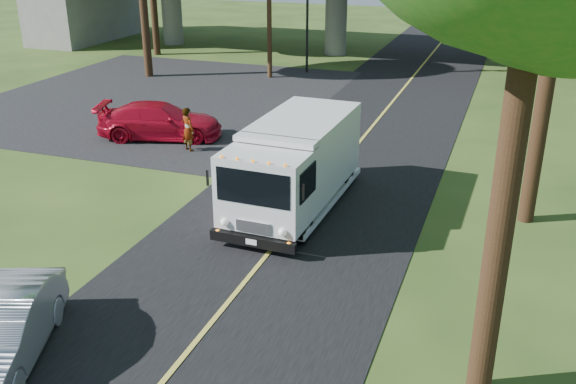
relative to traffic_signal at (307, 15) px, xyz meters
The scene contains 9 objects.
ground 26.87m from the traffic_signal, 77.01° to the right, with size 120.00×120.00×0.00m, color #284016.
road 17.38m from the traffic_signal, 69.44° to the right, with size 7.00×90.00×0.02m, color black.
parking_lot 9.96m from the traffic_signal, 122.01° to the right, with size 16.00×18.00×0.01m, color black.
lane_line 17.38m from the traffic_signal, 69.44° to the right, with size 0.12×90.00×0.01m, color gold.
traffic_signal is the anchor object (origin of this frame).
step_van 19.41m from the traffic_signal, 72.85° to the right, with size 2.49×6.39×2.66m.
red_sedan 14.05m from the traffic_signal, 96.63° to the right, with size 1.97×4.84×1.41m, color #A50A1F.
silver_sedan 27.50m from the traffic_signal, 84.13° to the right, with size 1.41×4.05×1.34m, color #9A9BA2.
pedestrian 14.95m from the traffic_signal, 89.23° to the right, with size 0.61×0.40×1.67m, color gray.
Camera 1 is at (5.42, -9.03, 7.81)m, focal length 40.00 mm.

